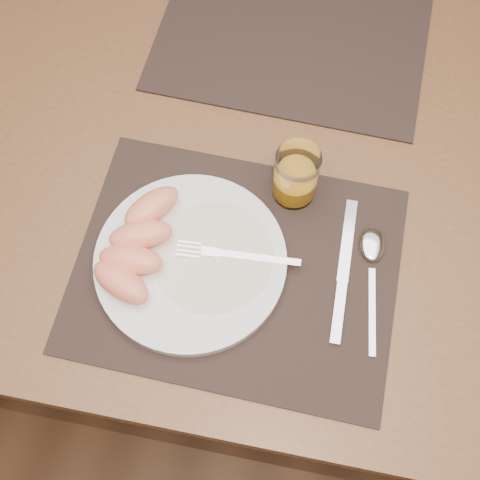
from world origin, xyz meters
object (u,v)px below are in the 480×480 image
(placemat_far, at_px, (293,34))
(juice_glass, at_px, (296,177))
(knife, at_px, (342,281))
(spoon, at_px, (372,253))
(placemat_near, at_px, (236,268))
(plate, at_px, (191,261))
(fork, at_px, (227,254))
(table, at_px, (270,169))

(placemat_far, distance_m, juice_glass, 0.31)
(knife, xyz_separation_m, spoon, (0.04, 0.05, 0.00))
(placemat_far, bearing_deg, placemat_near, -91.39)
(plate, bearing_deg, spoon, 13.85)
(plate, bearing_deg, knife, 3.31)
(placemat_far, height_order, fork, fork)
(placemat_far, bearing_deg, spoon, -65.54)
(table, height_order, fork, fork)
(placemat_far, distance_m, plate, 0.45)
(spoon, bearing_deg, juice_glass, 147.65)
(table, height_order, placemat_near, placemat_near)
(knife, bearing_deg, placemat_near, -177.07)
(placemat_far, bearing_deg, plate, -99.61)
(knife, bearing_deg, placemat_far, 107.72)
(placemat_near, height_order, knife, knife)
(table, xyz_separation_m, plate, (-0.08, -0.22, 0.10))
(spoon, bearing_deg, placemat_far, 114.46)
(knife, bearing_deg, fork, 178.84)
(fork, xyz_separation_m, juice_glass, (0.07, 0.13, 0.02))
(spoon, height_order, juice_glass, juice_glass)
(fork, bearing_deg, placemat_near, -35.22)
(placemat_near, xyz_separation_m, spoon, (0.18, 0.06, 0.01))
(table, distance_m, plate, 0.26)
(plate, relative_size, fork, 1.54)
(placemat_near, height_order, juice_glass, juice_glass)
(table, relative_size, plate, 5.19)
(spoon, bearing_deg, table, 136.33)
(knife, height_order, spoon, spoon)
(placemat_near, relative_size, juice_glass, 4.70)
(knife, bearing_deg, juice_glass, 124.76)
(table, bearing_deg, placemat_far, 90.88)
(plate, xyz_separation_m, juice_glass, (0.12, 0.14, 0.03))
(placemat_near, bearing_deg, fork, 144.78)
(placemat_far, xyz_separation_m, spoon, (0.17, -0.38, 0.01))
(placemat_far, bearing_deg, table, -89.12)
(table, bearing_deg, juice_glass, -61.51)
(fork, bearing_deg, plate, -162.33)
(placemat_near, bearing_deg, juice_glass, 66.45)
(placemat_near, xyz_separation_m, placemat_far, (0.01, 0.44, 0.00))
(placemat_far, relative_size, plate, 1.67)
(table, xyz_separation_m, knife, (0.13, -0.21, 0.09))
(table, relative_size, spoon, 7.28)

